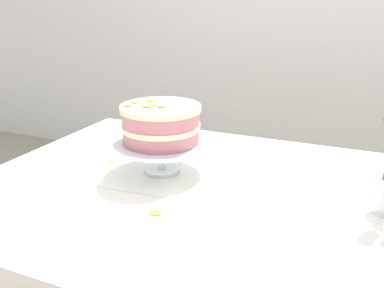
% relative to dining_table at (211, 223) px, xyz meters
% --- Properties ---
extents(dining_table, '(1.40, 1.00, 0.74)m').
position_rel_dining_table_xyz_m(dining_table, '(0.00, 0.00, 0.00)').
color(dining_table, white).
rests_on(dining_table, ground).
extents(linen_napkin, '(0.34, 0.34, 0.00)m').
position_rel_dining_table_xyz_m(linen_napkin, '(-0.19, 0.08, 0.09)').
color(linen_napkin, white).
rests_on(linen_napkin, dining_table).
extents(cake_stand, '(0.29, 0.29, 0.10)m').
position_rel_dining_table_xyz_m(cake_stand, '(-0.19, 0.08, 0.18)').
color(cake_stand, silver).
rests_on(cake_stand, linen_napkin).
extents(layer_cake, '(0.24, 0.24, 0.12)m').
position_rel_dining_table_xyz_m(layer_cake, '(-0.19, 0.08, 0.25)').
color(layer_cake, '#CC7A84').
rests_on(layer_cake, cake_stand).
extents(loose_petal_0, '(0.04, 0.03, 0.01)m').
position_rel_dining_table_xyz_m(loose_petal_0, '(-0.09, -0.16, 0.10)').
color(loose_petal_0, yellow).
rests_on(loose_petal_0, dining_table).
extents(loose_petal_1, '(0.02, 0.03, 0.01)m').
position_rel_dining_table_xyz_m(loose_petal_1, '(-0.38, 0.09, 0.10)').
color(loose_petal_1, yellow).
rests_on(loose_petal_1, dining_table).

